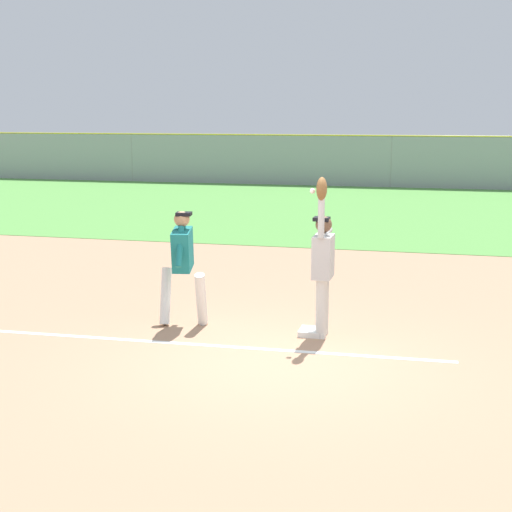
{
  "coord_description": "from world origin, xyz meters",
  "views": [
    {
      "loc": [
        1.89,
        -8.93,
        3.14
      ],
      "look_at": [
        -0.65,
        1.52,
        1.05
      ],
      "focal_mm": 52.24,
      "sensor_mm": 36.0,
      "label": 1
    }
  ],
  "objects_px": {
    "first_base": "(313,332)",
    "baseball": "(313,191)",
    "parked_car_blue": "(430,165)",
    "runner": "(183,260)",
    "fielder": "(323,259)",
    "parked_car_red": "(178,160)",
    "parked_car_black": "(309,163)"
  },
  "relations": [
    {
      "from": "first_base",
      "to": "baseball",
      "type": "distance_m",
      "value": 2.05
    },
    {
      "from": "parked_car_blue",
      "to": "runner",
      "type": "bearing_deg",
      "value": -94.46
    },
    {
      "from": "first_base",
      "to": "runner",
      "type": "xyz_separation_m",
      "value": [
        -1.96,
        0.02,
        0.96
      ]
    },
    {
      "from": "baseball",
      "to": "parked_car_blue",
      "type": "relative_size",
      "value": 0.02
    },
    {
      "from": "baseball",
      "to": "parked_car_blue",
      "type": "xyz_separation_m",
      "value": [
        1.31,
        26.31,
        -1.41
      ]
    },
    {
      "from": "fielder",
      "to": "parked_car_red",
      "type": "distance_m",
      "value": 28.97
    },
    {
      "from": "fielder",
      "to": "runner",
      "type": "height_order",
      "value": "fielder"
    },
    {
      "from": "first_base",
      "to": "parked_car_red",
      "type": "relative_size",
      "value": 0.08
    },
    {
      "from": "fielder",
      "to": "baseball",
      "type": "height_order",
      "value": "fielder"
    },
    {
      "from": "parked_car_black",
      "to": "parked_car_blue",
      "type": "relative_size",
      "value": 1.0
    },
    {
      "from": "parked_car_blue",
      "to": "baseball",
      "type": "bearing_deg",
      "value": -90.2
    },
    {
      "from": "parked_car_red",
      "to": "runner",
      "type": "bearing_deg",
      "value": -74.75
    },
    {
      "from": "parked_car_black",
      "to": "parked_car_blue",
      "type": "xyz_separation_m",
      "value": [
        5.78,
        0.05,
        0.0
      ]
    },
    {
      "from": "runner",
      "to": "parked_car_red",
      "type": "bearing_deg",
      "value": 100.04
    },
    {
      "from": "runner",
      "to": "parked_car_red",
      "type": "relative_size",
      "value": 0.38
    },
    {
      "from": "baseball",
      "to": "first_base",
      "type": "bearing_deg",
      "value": 87.47
    },
    {
      "from": "runner",
      "to": "parked_car_black",
      "type": "distance_m",
      "value": 26.19
    },
    {
      "from": "first_base",
      "to": "parked_car_black",
      "type": "xyz_separation_m",
      "value": [
        -4.48,
        26.09,
        0.63
      ]
    },
    {
      "from": "parked_car_black",
      "to": "parked_car_blue",
      "type": "bearing_deg",
      "value": 3.46
    },
    {
      "from": "runner",
      "to": "parked_car_blue",
      "type": "relative_size",
      "value": 0.38
    },
    {
      "from": "parked_car_black",
      "to": "parked_car_blue",
      "type": "distance_m",
      "value": 5.78
    },
    {
      "from": "runner",
      "to": "baseball",
      "type": "distance_m",
      "value": 2.24
    },
    {
      "from": "parked_car_red",
      "to": "parked_car_black",
      "type": "bearing_deg",
      "value": -7.97
    },
    {
      "from": "runner",
      "to": "parked_car_red",
      "type": "distance_m",
      "value": 28.14
    },
    {
      "from": "baseball",
      "to": "runner",
      "type": "bearing_deg",
      "value": 174.35
    },
    {
      "from": "fielder",
      "to": "parked_car_black",
      "type": "distance_m",
      "value": 26.53
    },
    {
      "from": "parked_car_black",
      "to": "baseball",
      "type": "bearing_deg",
      "value": -77.4
    },
    {
      "from": "runner",
      "to": "parked_car_black",
      "type": "bearing_deg",
      "value": 85.88
    },
    {
      "from": "fielder",
      "to": "parked_car_red",
      "type": "bearing_deg",
      "value": -65.68
    },
    {
      "from": "fielder",
      "to": "baseball",
      "type": "distance_m",
      "value": 0.98
    },
    {
      "from": "runner",
      "to": "parked_car_blue",
      "type": "distance_m",
      "value": 26.32
    },
    {
      "from": "runner",
      "to": "parked_car_red",
      "type": "height_order",
      "value": "runner"
    }
  ]
}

